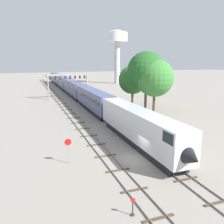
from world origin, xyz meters
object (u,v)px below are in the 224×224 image
(stop_sign, at_px, (68,147))
(signal_gantry, at_px, (68,80))
(passenger_train, at_px, (74,88))
(switch_stand, at_px, (133,209))
(trackside_tree_left, at_px, (155,78))
(trackside_tree_right, at_px, (133,80))
(water_tower, at_px, (117,41))
(trackside_tree_mid, at_px, (146,71))

(stop_sign, bearing_deg, signal_gantry, 80.12)
(passenger_train, height_order, stop_sign, passenger_train)
(passenger_train, bearing_deg, switch_stand, -96.90)
(passenger_train, height_order, trackside_tree_left, trackside_tree_left)
(signal_gantry, height_order, trackside_tree_left, trackside_tree_left)
(switch_stand, relative_size, trackside_tree_right, 0.15)
(stop_sign, height_order, trackside_tree_left, trackside_tree_left)
(water_tower, bearing_deg, signal_gantry, -128.83)
(stop_sign, bearing_deg, trackside_tree_right, 53.08)
(water_tower, bearing_deg, trackside_tree_right, -107.59)
(signal_gantry, relative_size, stop_sign, 4.20)
(trackside_tree_left, bearing_deg, passenger_train, 111.95)
(switch_stand, relative_size, trackside_tree_left, 0.13)
(passenger_train, relative_size, water_tower, 4.44)
(signal_gantry, relative_size, water_tower, 0.48)
(trackside_tree_left, bearing_deg, switch_stand, -122.65)
(signal_gantry, xyz_separation_m, switch_stand, (-4.85, -55.14, -5.15))
(switch_stand, xyz_separation_m, trackside_tree_mid, (17.87, 31.42, 8.43))
(stop_sign, xyz_separation_m, trackside_tree_left, (21.78, 18.82, 5.71))
(stop_sign, distance_m, trackside_tree_mid, 30.22)
(trackside_tree_mid, bearing_deg, water_tower, 74.23)
(water_tower, distance_m, trackside_tree_right, 58.69)
(stop_sign, bearing_deg, trackside_tree_left, 40.83)
(switch_stand, bearing_deg, stop_sign, 105.24)
(water_tower, height_order, trackside_tree_right, water_tower)
(passenger_train, bearing_deg, stop_sign, -101.76)
(stop_sign, relative_size, trackside_tree_left, 0.25)
(trackside_tree_mid, bearing_deg, passenger_train, 111.55)
(passenger_train, xyz_separation_m, trackside_tree_right, (10.85, -20.30, 3.92))
(trackside_tree_right, bearing_deg, signal_gantry, 128.03)
(trackside_tree_mid, distance_m, trackside_tree_right, 7.39)
(passenger_train, bearing_deg, water_tower, 50.56)
(switch_stand, xyz_separation_m, trackside_tree_left, (18.88, 29.46, 7.07))
(water_tower, height_order, switch_stand, water_tower)
(passenger_train, height_order, signal_gantry, signal_gantry)
(switch_stand, distance_m, trackside_tree_left, 35.70)
(trackside_tree_mid, bearing_deg, trackside_tree_right, 89.34)
(signal_gantry, height_order, trackside_tree_right, trackside_tree_right)
(switch_stand, bearing_deg, trackside_tree_mid, 60.37)
(switch_stand, bearing_deg, trackside_tree_left, 57.35)
(stop_sign, xyz_separation_m, trackside_tree_right, (20.85, 27.75, 4.65))
(signal_gantry, bearing_deg, water_tower, 51.17)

